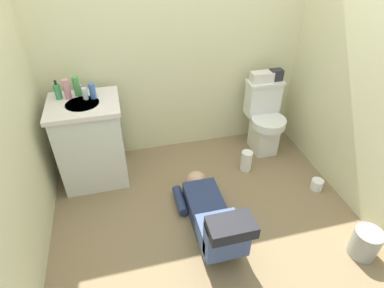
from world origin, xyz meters
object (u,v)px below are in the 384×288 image
at_px(bottle_pink, 67,89).
at_px(bottle_blue, 93,91).
at_px(toilet, 264,118).
at_px(faucet, 82,90).
at_px(bottle_green, 77,86).
at_px(toilet_paper_roll, 317,184).
at_px(vanity_cabinet, 91,141).
at_px(person_plumber, 212,216).
at_px(paper_towel_roll, 246,161).
at_px(trash_can, 365,243).
at_px(bottle_clear, 85,94).
at_px(soap_dispenser, 58,91).
at_px(toiletry_bag, 276,75).
at_px(tissue_box, 262,77).

xyz_separation_m(bottle_pink, bottle_blue, (0.21, -0.05, -0.02)).
xyz_separation_m(toilet, faucet, (-1.74, 0.08, 0.50)).
height_order(bottle_green, bottle_blue, bottle_green).
height_order(toilet, toilet_paper_roll, toilet).
bearing_deg(bottle_pink, toilet, -1.25).
bearing_deg(bottle_green, vanity_cabinet, -77.13).
xyz_separation_m(toilet, person_plumber, (-0.86, -0.98, -0.19)).
bearing_deg(toilet, paper_towel_roll, -133.20).
height_order(trash_can, toilet_paper_roll, trash_can).
distance_m(bottle_clear, trash_can, 2.50).
height_order(trash_can, paper_towel_roll, trash_can).
xyz_separation_m(person_plumber, soap_dispenser, (-1.07, 1.03, 0.71)).
bearing_deg(vanity_cabinet, person_plumber, -46.09).
bearing_deg(person_plumber, bottle_pink, 134.19).
distance_m(toilet, toiletry_bag, 0.46).
relative_size(bottle_clear, paper_towel_roll, 0.48).
bearing_deg(bottle_clear, bottle_green, 125.88).
height_order(toilet, paper_towel_roll, toilet).
xyz_separation_m(toilet, soap_dispenser, (-1.93, 0.06, 0.52)).
xyz_separation_m(faucet, bottle_green, (-0.03, 0.00, 0.04)).
xyz_separation_m(tissue_box, bottle_pink, (-1.81, -0.05, 0.11)).
distance_m(soap_dispenser, toilet_paper_roll, 2.46).
distance_m(trash_can, paper_towel_roll, 1.23).
xyz_separation_m(faucet, trash_can, (1.92, -1.53, -0.75)).
relative_size(tissue_box, toiletry_bag, 1.77).
relative_size(bottle_pink, toilet_paper_roll, 1.55).
xyz_separation_m(trash_can, toilet_paper_roll, (0.06, 0.71, -0.07)).
bearing_deg(person_plumber, toilet, 48.60).
relative_size(bottle_clear, bottle_blue, 0.76).
bearing_deg(soap_dispenser, bottle_clear, -16.10).
distance_m(toilet, soap_dispenser, 2.00).
relative_size(bottle_pink, bottle_clear, 1.67).
relative_size(bottle_blue, trash_can, 0.56).
bearing_deg(tissue_box, soap_dispenser, -178.95).
distance_m(vanity_cabinet, paper_towel_roll, 1.50).
relative_size(toilet, toiletry_bag, 6.05).
distance_m(bottle_clear, bottle_blue, 0.07).
bearing_deg(faucet, toiletry_bag, 0.45).
bearing_deg(bottle_clear, soap_dispenser, 163.90).
bearing_deg(bottle_clear, paper_towel_roll, -12.45).
distance_m(soap_dispenser, bottle_blue, 0.29).
bearing_deg(toiletry_bag, toilet_paper_roll, -80.87).
bearing_deg(soap_dispenser, trash_can, -35.59).
bearing_deg(tissue_box, bottle_pink, -178.41).
bearing_deg(person_plumber, vanity_cabinet, 133.91).
bearing_deg(paper_towel_roll, trash_can, -67.14).
distance_m(toiletry_bag, toilet_paper_roll, 1.13).
height_order(toiletry_bag, bottle_blue, bottle_blue).
bearing_deg(paper_towel_roll, vanity_cabinet, 169.97).
height_order(toiletry_bag, soap_dispenser, soap_dispenser).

